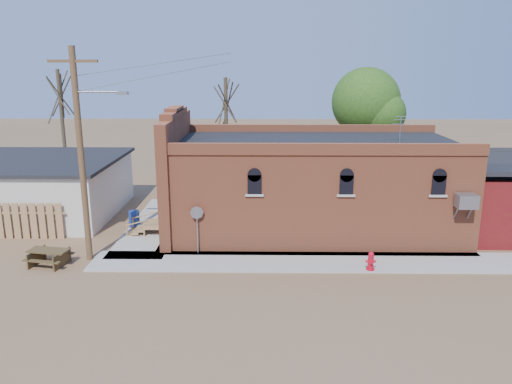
{
  "coord_description": "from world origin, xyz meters",
  "views": [
    {
      "loc": [
        -0.66,
        -19.14,
        8.25
      ],
      "look_at": [
        -0.96,
        3.78,
        2.4
      ],
      "focal_mm": 35.0,
      "sensor_mm": 36.0,
      "label": 1
    }
  ],
  "objects_px": {
    "brick_bar": "(308,185)",
    "trash_barrel": "(134,219)",
    "utility_pole": "(82,151)",
    "fire_hydrant": "(371,261)",
    "stop_sign": "(197,217)",
    "picnic_table": "(49,255)"
  },
  "relations": [
    {
      "from": "fire_hydrant",
      "to": "stop_sign",
      "type": "height_order",
      "value": "stop_sign"
    },
    {
      "from": "stop_sign",
      "to": "trash_barrel",
      "type": "bearing_deg",
      "value": 147.72
    },
    {
      "from": "utility_pole",
      "to": "fire_hydrant",
      "type": "xyz_separation_m",
      "value": [
        11.94,
        -1.2,
        -4.3
      ]
    },
    {
      "from": "utility_pole",
      "to": "trash_barrel",
      "type": "bearing_deg",
      "value": 78.82
    },
    {
      "from": "utility_pole",
      "to": "trash_barrel",
      "type": "xyz_separation_m",
      "value": [
        0.84,
        4.27,
        -4.27
      ]
    },
    {
      "from": "brick_bar",
      "to": "trash_barrel",
      "type": "relative_size",
      "value": 19.3
    },
    {
      "from": "brick_bar",
      "to": "stop_sign",
      "type": "relative_size",
      "value": 7.51
    },
    {
      "from": "utility_pole",
      "to": "stop_sign",
      "type": "relative_size",
      "value": 4.12
    },
    {
      "from": "utility_pole",
      "to": "fire_hydrant",
      "type": "height_order",
      "value": "utility_pole"
    },
    {
      "from": "stop_sign",
      "to": "picnic_table",
      "type": "xyz_separation_m",
      "value": [
        -6.14,
        -1.3,
        -1.31
      ]
    },
    {
      "from": "brick_bar",
      "to": "utility_pole",
      "type": "height_order",
      "value": "utility_pole"
    },
    {
      "from": "utility_pole",
      "to": "stop_sign",
      "type": "distance_m",
      "value": 5.54
    },
    {
      "from": "brick_bar",
      "to": "trash_barrel",
      "type": "distance_m",
      "value": 9.13
    },
    {
      "from": "fire_hydrant",
      "to": "stop_sign",
      "type": "relative_size",
      "value": 0.36
    },
    {
      "from": "utility_pole",
      "to": "picnic_table",
      "type": "xyz_separation_m",
      "value": [
        -1.53,
        -0.7,
        -4.32
      ]
    },
    {
      "from": "picnic_table",
      "to": "brick_bar",
      "type": "bearing_deg",
      "value": 34.15
    },
    {
      "from": "stop_sign",
      "to": "trash_barrel",
      "type": "relative_size",
      "value": 2.57
    },
    {
      "from": "fire_hydrant",
      "to": "trash_barrel",
      "type": "xyz_separation_m",
      "value": [
        -11.1,
        5.48,
        0.04
      ]
    },
    {
      "from": "fire_hydrant",
      "to": "trash_barrel",
      "type": "relative_size",
      "value": 0.93
    },
    {
      "from": "brick_bar",
      "to": "picnic_table",
      "type": "bearing_deg",
      "value": -156.19
    },
    {
      "from": "utility_pole",
      "to": "fire_hydrant",
      "type": "bearing_deg",
      "value": -5.76
    },
    {
      "from": "stop_sign",
      "to": "trash_barrel",
      "type": "distance_m",
      "value": 5.41
    }
  ]
}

